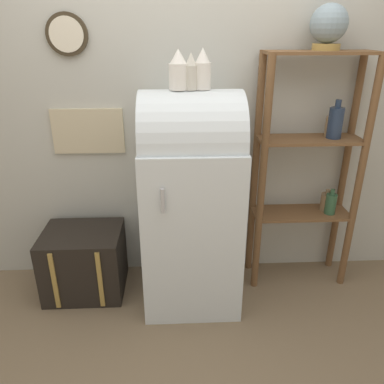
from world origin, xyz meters
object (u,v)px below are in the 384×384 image
at_px(refrigerator, 191,198).
at_px(globe, 329,26).
at_px(suitcase_trunk, 85,261).
at_px(vase_center, 191,73).
at_px(vase_left, 178,71).
at_px(vase_right, 203,70).

distance_m(refrigerator, globe, 1.36).
bearing_deg(globe, suitcase_trunk, -175.88).
bearing_deg(vase_center, vase_left, 171.91).
bearing_deg(suitcase_trunk, refrigerator, -5.08).
bearing_deg(refrigerator, vase_center, -93.99).
height_order(refrigerator, globe, globe).
xyz_separation_m(suitcase_trunk, vase_center, (0.77, -0.08, 1.32)).
xyz_separation_m(refrigerator, suitcase_trunk, (-0.77, 0.07, -0.52)).
distance_m(refrigerator, vase_center, 0.80).
bearing_deg(suitcase_trunk, globe, 4.12).
bearing_deg(suitcase_trunk, vase_right, -4.49).
bearing_deg(vase_right, globe, 13.21).
bearing_deg(vase_center, globe, 13.38).
bearing_deg(vase_left, vase_right, 3.64).
relative_size(suitcase_trunk, vase_right, 2.38).
height_order(suitcase_trunk, vase_center, vase_center).
distance_m(suitcase_trunk, vase_left, 1.50).
relative_size(globe, vase_left, 1.18).
bearing_deg(vase_left, refrigerator, 4.97).
bearing_deg(vase_left, vase_center, -8.09).
relative_size(suitcase_trunk, globe, 2.06).
height_order(refrigerator, suitcase_trunk, refrigerator).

